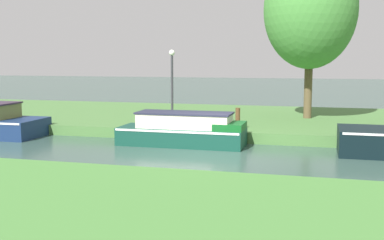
{
  "coord_description": "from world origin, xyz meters",
  "views": [
    {
      "loc": [
        3.36,
        -14.81,
        3.03
      ],
      "look_at": [
        -0.88,
        1.2,
        0.9
      ],
      "focal_mm": 44.86,
      "sensor_mm": 36.0,
      "label": 1
    }
  ],
  "objects_px": {
    "willow_tree_left": "(310,10)",
    "mooring_post_near": "(238,119)",
    "lamp_post": "(172,77)",
    "forest_barge": "(184,130)"
  },
  "relations": [
    {
      "from": "forest_barge",
      "to": "willow_tree_left",
      "type": "bearing_deg",
      "value": 52.57
    },
    {
      "from": "forest_barge",
      "to": "lamp_post",
      "type": "height_order",
      "value": "lamp_post"
    },
    {
      "from": "lamp_post",
      "to": "mooring_post_near",
      "type": "height_order",
      "value": "lamp_post"
    },
    {
      "from": "willow_tree_left",
      "to": "lamp_post",
      "type": "height_order",
      "value": "willow_tree_left"
    },
    {
      "from": "willow_tree_left",
      "to": "lamp_post",
      "type": "distance_m",
      "value": 6.53
    },
    {
      "from": "forest_barge",
      "to": "lamp_post",
      "type": "xyz_separation_m",
      "value": [
        -1.39,
        3.04,
        1.75
      ]
    },
    {
      "from": "lamp_post",
      "to": "forest_barge",
      "type": "bearing_deg",
      "value": -65.5
    },
    {
      "from": "willow_tree_left",
      "to": "mooring_post_near",
      "type": "distance_m",
      "value": 6.18
    },
    {
      "from": "forest_barge",
      "to": "mooring_post_near",
      "type": "bearing_deg",
      "value": 43.57
    },
    {
      "from": "willow_tree_left",
      "to": "mooring_post_near",
      "type": "height_order",
      "value": "willow_tree_left"
    }
  ]
}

